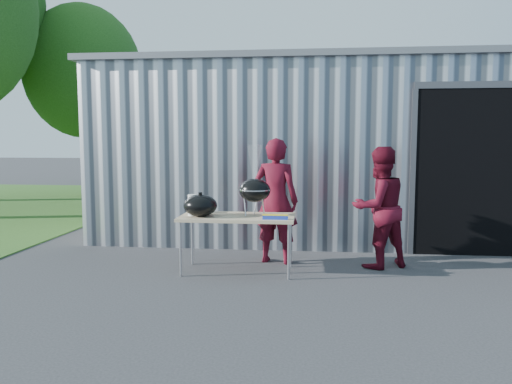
# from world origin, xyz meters

# --- Properties ---
(ground) EXTENTS (80.00, 80.00, 0.00)m
(ground) POSITION_xyz_m (0.00, 0.00, 0.00)
(ground) COLOR #2F2F31
(building) EXTENTS (8.20, 6.20, 3.10)m
(building) POSITION_xyz_m (0.92, 4.59, 1.54)
(building) COLOR silver
(building) RESTS_ON ground
(tree_far) EXTENTS (3.55, 3.55, 5.88)m
(tree_far) POSITION_xyz_m (-6.50, 9.00, 3.83)
(tree_far) COLOR #442D19
(tree_far) RESTS_ON ground
(folding_table) EXTENTS (1.50, 0.75, 0.75)m
(folding_table) POSITION_xyz_m (-0.43, 0.38, 0.71)
(folding_table) COLOR tan
(folding_table) RESTS_ON ground
(kettle_grill) EXTENTS (0.42, 0.42, 0.93)m
(kettle_grill) POSITION_xyz_m (-0.20, 0.43, 1.17)
(kettle_grill) COLOR black
(kettle_grill) RESTS_ON folding_table
(grill_lid) EXTENTS (0.44, 0.44, 0.32)m
(grill_lid) POSITION_xyz_m (-0.90, 0.28, 0.89)
(grill_lid) COLOR black
(grill_lid) RESTS_ON folding_table
(paper_towels) EXTENTS (0.12, 0.12, 0.28)m
(paper_towels) POSITION_xyz_m (-1.02, 0.33, 0.89)
(paper_towels) COLOR white
(paper_towels) RESTS_ON folding_table
(white_tub) EXTENTS (0.20, 0.15, 0.10)m
(white_tub) POSITION_xyz_m (-0.98, 0.60, 0.80)
(white_tub) COLOR white
(white_tub) RESTS_ON folding_table
(foil_box) EXTENTS (0.32, 0.05, 0.06)m
(foil_box) POSITION_xyz_m (0.09, 0.13, 0.78)
(foil_box) COLOR #1A35AF
(foil_box) RESTS_ON folding_table
(person_cook) EXTENTS (0.72, 0.55, 1.77)m
(person_cook) POSITION_xyz_m (0.04, 0.93, 0.89)
(person_cook) COLOR #510B1A
(person_cook) RESTS_ON ground
(person_bystander) EXTENTS (1.00, 0.93, 1.66)m
(person_bystander) POSITION_xyz_m (1.46, 0.82, 0.83)
(person_bystander) COLOR #510B1A
(person_bystander) RESTS_ON ground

